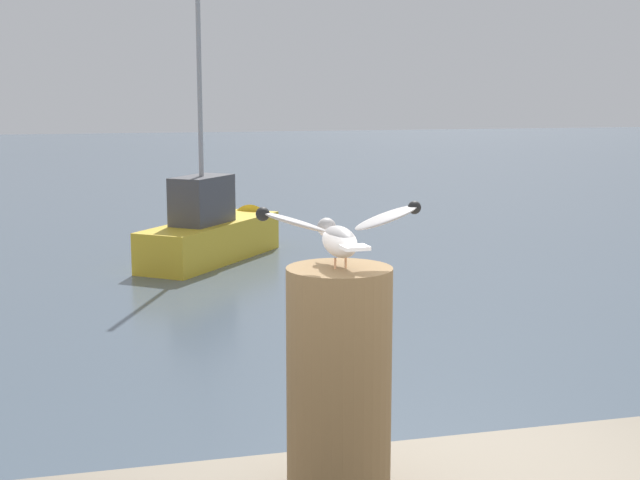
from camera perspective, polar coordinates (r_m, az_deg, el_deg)
name	(u,v)px	position (r m, az deg, el deg)	size (l,w,h in m)	color
mooring_post	(339,382)	(3.02, 1.20, -8.89)	(0.35, 0.35, 0.77)	brown
seagull	(339,233)	(2.91, 1.21, 0.45)	(0.55, 0.39, 0.21)	tan
boat_yellow	(220,230)	(16.11, -6.31, 0.64)	(3.21, 3.68, 4.73)	yellow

